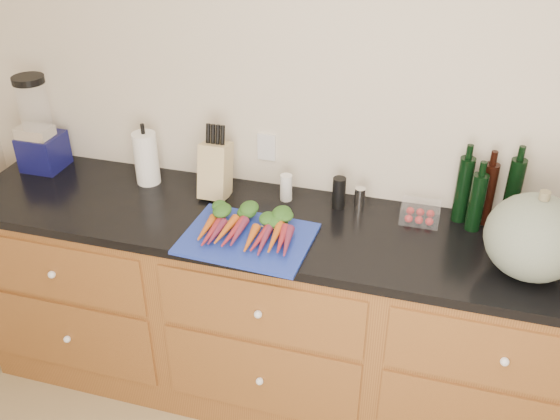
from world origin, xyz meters
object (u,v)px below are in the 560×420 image
(carrots, at_px, (250,228))
(squash, at_px, (534,237))
(paper_towel, at_px, (146,158))
(tomato_box, at_px, (420,212))
(blender_appliance, at_px, (39,129))
(cutting_board, at_px, (247,239))
(knife_block, at_px, (215,170))

(carrots, height_order, squash, squash)
(paper_towel, height_order, tomato_box, paper_towel)
(squash, distance_m, tomato_box, 0.49)
(carrots, bearing_deg, blender_appliance, 165.68)
(cutting_board, height_order, paper_towel, paper_towel)
(squash, height_order, knife_block, squash)
(paper_towel, distance_m, knife_block, 0.33)
(knife_block, bearing_deg, cutting_board, -51.20)
(cutting_board, distance_m, carrots, 0.05)
(cutting_board, height_order, squash, squash)
(paper_towel, height_order, knife_block, paper_towel)
(squash, distance_m, knife_block, 1.29)
(carrots, bearing_deg, tomato_box, 25.12)
(squash, xyz_separation_m, tomato_box, (-0.40, 0.25, -0.12))
(carrots, relative_size, blender_appliance, 0.84)
(paper_towel, relative_size, knife_block, 1.01)
(knife_block, distance_m, tomato_box, 0.87)
(carrots, height_order, paper_towel, paper_towel)
(blender_appliance, bearing_deg, squash, -6.45)
(carrots, xyz_separation_m, blender_appliance, (-1.10, 0.28, 0.16))
(knife_block, bearing_deg, carrots, -47.59)
(squash, distance_m, paper_towel, 1.62)
(squash, relative_size, blender_appliance, 0.77)
(cutting_board, distance_m, knife_block, 0.40)
(carrots, distance_m, paper_towel, 0.65)
(cutting_board, distance_m, tomato_box, 0.71)
(squash, xyz_separation_m, knife_block, (-1.27, 0.22, -0.03))
(knife_block, bearing_deg, paper_towel, 176.57)
(tomato_box, bearing_deg, knife_block, -178.02)
(knife_block, bearing_deg, blender_appliance, 178.83)
(blender_appliance, distance_m, tomato_box, 1.74)
(blender_appliance, bearing_deg, carrots, -14.32)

